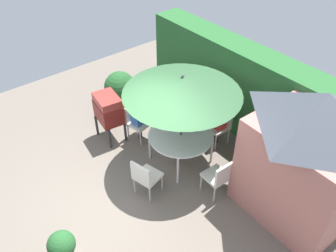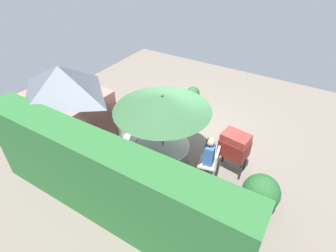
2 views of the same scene
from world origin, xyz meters
TOP-DOWN VIEW (x-y plane):
  - ground_plane at (0.00, 0.00)m, footprint 11.00×11.00m
  - hedge_backdrop at (0.00, 3.50)m, footprint 6.24×0.74m
  - garden_shed at (2.21, 2.36)m, footprint 2.11×1.71m
  - patio_table at (-0.16, 1.53)m, footprint 1.40×1.40m
  - patio_umbrella at (-0.16, 1.53)m, footprint 2.36×2.36m
  - bbq_grill at (-1.81, 0.73)m, footprint 0.76×0.59m
  - chair_near_shed at (-0.09, 2.69)m, footprint 0.49×0.49m
  - chair_far_side at (-1.44, 1.24)m, footprint 0.55×0.55m
  - chair_toward_hedge at (0.15, 0.34)m, footprint 0.56×0.57m
  - chair_toward_house at (1.06, 1.48)m, footprint 0.48×0.48m
  - potted_plant_by_shed at (0.54, -1.60)m, footprint 0.46×0.46m
  - potted_plant_by_grill at (-2.79, 1.65)m, footprint 0.84×0.84m
  - person_in_red at (-0.10, 2.60)m, footprint 0.35×0.26m
  - person_in_blue at (-1.35, 1.26)m, footprint 0.31×0.38m

SIDE VIEW (x-z plane):
  - ground_plane at x=0.00m, z-range 0.00..0.00m
  - potted_plant_by_shed at x=0.54m, z-range 0.05..0.85m
  - chair_near_shed at x=-0.09m, z-range 0.07..0.97m
  - chair_far_side at x=-1.44m, z-range 0.07..0.97m
  - chair_toward_hedge at x=0.15m, z-range 0.07..0.97m
  - chair_toward_house at x=1.06m, z-range 0.07..0.97m
  - potted_plant_by_grill at x=-2.79m, z-range 0.05..1.06m
  - patio_table at x=-0.16m, z-range 0.32..1.07m
  - person_in_red at x=-0.10m, z-range 0.15..1.41m
  - person_in_blue at x=-1.35m, z-range 0.15..1.41m
  - bbq_grill at x=-1.81m, z-range 0.25..1.45m
  - hedge_backdrop at x=0.00m, z-range 0.00..2.12m
  - garden_shed at x=2.21m, z-range 0.03..2.73m
  - patio_umbrella at x=-0.16m, z-range 0.88..3.11m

